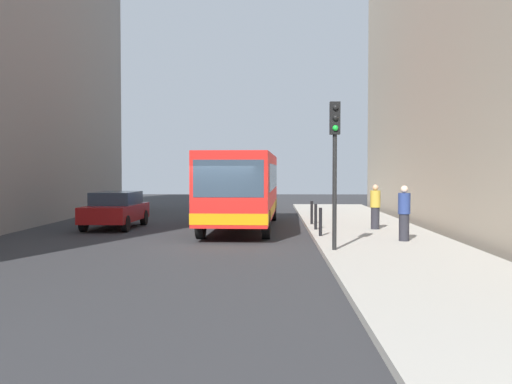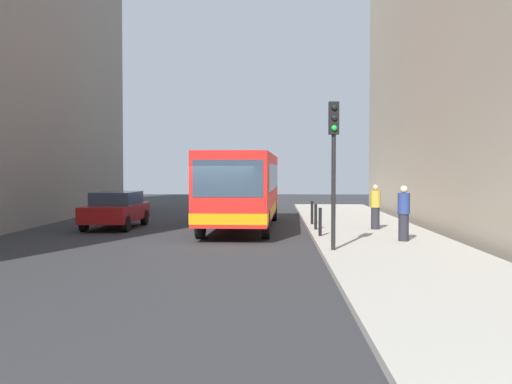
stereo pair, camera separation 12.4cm
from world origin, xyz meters
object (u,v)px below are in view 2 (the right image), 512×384
at_px(bollard_far, 312,213).
at_px(pedestrian_mid_sidewalk, 375,207).
at_px(pedestrian_near_signal, 404,213).
at_px(traffic_light, 334,147).
at_px(car_beside_bus, 116,209).
at_px(bollard_mid, 316,217).
at_px(car_behind_bus, 252,197).
at_px(bollard_near, 320,222).
at_px(bus, 243,186).

bearing_deg(bollard_far, pedestrian_mid_sidewalk, -42.99).
bearing_deg(pedestrian_near_signal, traffic_light, -82.20).
xyz_separation_m(car_beside_bus, bollard_far, (8.00, 0.36, -0.16)).
bearing_deg(bollard_mid, car_behind_bus, 102.28).
xyz_separation_m(pedestrian_near_signal, pedestrian_mid_sidewalk, (-0.26, 3.86, -0.03)).
bearing_deg(bollard_mid, pedestrian_near_signal, -55.84).
bearing_deg(car_beside_bus, traffic_light, 137.61).
distance_m(car_beside_bus, pedestrian_near_signal, 11.90).
relative_size(bollard_near, pedestrian_mid_sidewalk, 0.57).
xyz_separation_m(bus, traffic_light, (2.93, -8.01, 1.28)).
bearing_deg(traffic_light, pedestrian_near_signal, 42.84).
height_order(bollard_near, pedestrian_near_signal, pedestrian_near_signal).
height_order(car_behind_bus, bollard_near, car_behind_bus).
xyz_separation_m(bus, bollard_far, (2.83, 0.16, -1.10)).
height_order(car_beside_bus, bollard_mid, car_beside_bus).
bearing_deg(bus, car_beside_bus, 4.12).
bearing_deg(pedestrian_mid_sidewalk, traffic_light, 93.88).
relative_size(bollard_near, pedestrian_near_signal, 0.55).
relative_size(car_behind_bus, bollard_near, 4.75).
xyz_separation_m(car_beside_bus, pedestrian_mid_sidewalk, (10.25, -1.73, 0.20)).
distance_m(car_behind_bus, bollard_far, 11.48).
distance_m(car_behind_bus, pedestrian_mid_sidewalk, 14.17).
bearing_deg(bollard_far, car_behind_bus, 104.69).
height_order(traffic_light, pedestrian_near_signal, traffic_light).
height_order(car_beside_bus, bollard_far, car_beside_bus).
height_order(bus, traffic_light, traffic_light).
relative_size(bus, bollard_near, 11.68).
distance_m(bollard_near, pedestrian_near_signal, 2.90).
relative_size(bus, car_beside_bus, 2.50).
bearing_deg(bollard_far, bollard_near, -90.00).
height_order(bus, bollard_mid, bus).
distance_m(car_behind_bus, bollard_mid, 13.69).
bearing_deg(pedestrian_mid_sidewalk, bus, 2.47).
distance_m(traffic_light, pedestrian_near_signal, 3.83).
xyz_separation_m(car_behind_bus, pedestrian_mid_sidewalk, (5.15, -13.19, 0.20)).
xyz_separation_m(traffic_light, bollard_near, (-0.10, 3.63, -2.38)).
bearing_deg(bollard_mid, pedestrian_mid_sidewalk, 4.57).
relative_size(car_behind_bus, pedestrian_mid_sidewalk, 2.69).
distance_m(car_beside_bus, bollard_near, 9.03).
relative_size(bollard_far, pedestrian_near_signal, 0.55).
xyz_separation_m(bollard_far, pedestrian_mid_sidewalk, (2.24, -2.09, 0.36)).
bearing_deg(pedestrian_near_signal, car_behind_bus, 162.56).
bearing_deg(traffic_light, car_beside_bus, 136.05).
relative_size(car_behind_bus, traffic_light, 1.10).
bearing_deg(car_beside_bus, car_behind_bus, -112.39).
relative_size(bollard_far, pedestrian_mid_sidewalk, 0.57).
xyz_separation_m(car_beside_bus, car_behind_bus, (5.09, 11.46, 0.00)).
bearing_deg(bollard_far, bollard_mid, -90.00).
height_order(car_behind_bus, bollard_mid, car_behind_bus).
distance_m(car_beside_bus, traffic_light, 11.47).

